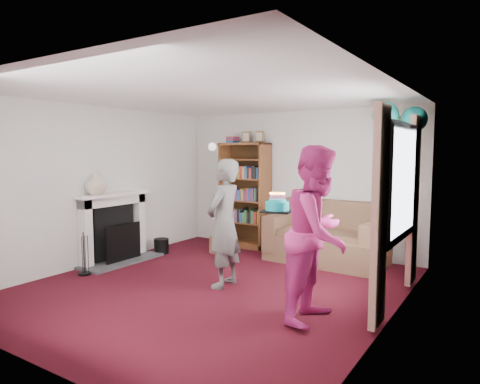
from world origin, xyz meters
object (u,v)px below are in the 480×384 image
Objects in this scene: person_magenta at (318,234)px; sofa at (328,239)px; birthday_cake at (277,206)px; person_striped at (224,223)px; bookcase at (246,196)px.

sofa is at bearing 19.18° from person_magenta.
sofa is 5.60× the size of birthday_cake.
person_striped is 0.98m from birthday_cake.
birthday_cake is at bearing 73.22° from person_magenta.
bookcase reaches higher than person_magenta.
sofa is 1.09× the size of person_striped.
bookcase is 2.44m from person_striped.
birthday_cake reaches higher than sofa.
bookcase is at bearing -159.41° from person_striped.
person_magenta reaches higher than sofa.
bookcase reaches higher than person_striped.
bookcase reaches higher than birthday_cake.
person_magenta is at bearing -45.78° from bookcase.
birthday_cake is (0.22, -2.19, 0.80)m from sofa.
person_striped is (1.05, -2.20, -0.11)m from bookcase.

